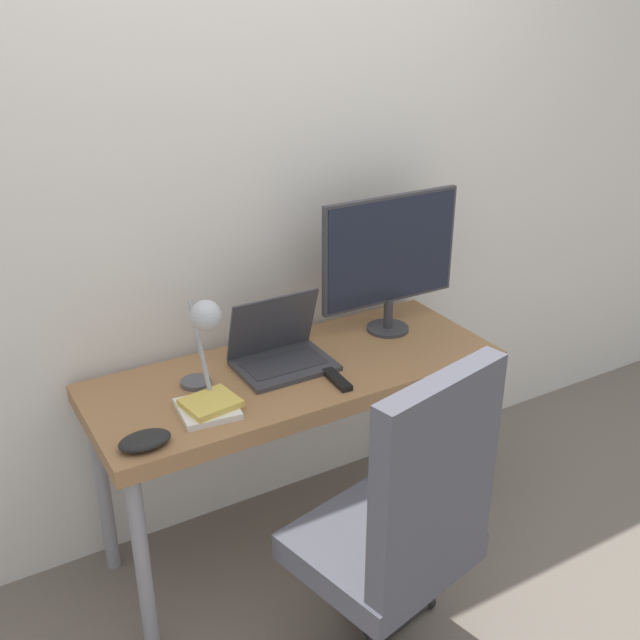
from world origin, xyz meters
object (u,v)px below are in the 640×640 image
(monitor, at_px, (390,255))
(game_controller, at_px, (145,440))
(office_chair, at_px, (404,522))
(desk_lamp, at_px, (204,328))
(book_stack, at_px, (209,406))
(laptop, at_px, (281,351))

(monitor, bearing_deg, game_controller, -164.47)
(monitor, xyz_separation_m, office_chair, (-0.49, -0.79, -0.49))
(monitor, xyz_separation_m, desk_lamp, (-0.81, -0.14, -0.05))
(monitor, distance_m, game_controller, 1.16)
(book_stack, bearing_deg, monitor, 14.40)
(book_stack, distance_m, game_controller, 0.25)
(monitor, xyz_separation_m, book_stack, (-0.84, -0.22, -0.29))
(desk_lamp, bearing_deg, monitor, 10.02)
(book_stack, bearing_deg, office_chair, -58.23)
(office_chair, height_order, game_controller, office_chair)
(desk_lamp, distance_m, office_chair, 0.85)
(laptop, distance_m, desk_lamp, 0.39)
(laptop, relative_size, book_stack, 1.66)
(laptop, bearing_deg, game_controller, -156.59)
(desk_lamp, bearing_deg, laptop, 16.90)
(game_controller, bearing_deg, book_stack, 19.44)
(laptop, xyz_separation_m, office_chair, (0.01, -0.75, -0.23))
(monitor, relative_size, book_stack, 2.89)
(book_stack, height_order, game_controller, book_stack)
(laptop, distance_m, monitor, 0.56)
(monitor, relative_size, office_chair, 0.52)
(desk_lamp, distance_m, book_stack, 0.25)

